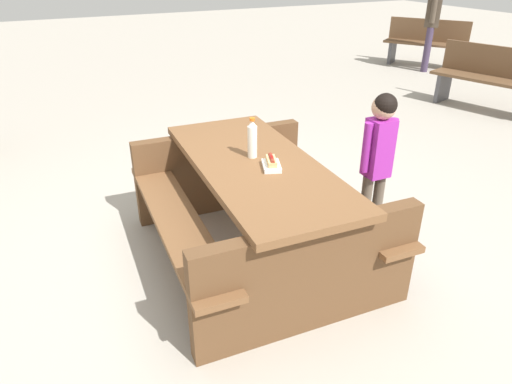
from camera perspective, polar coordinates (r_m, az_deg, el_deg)
ground_plane at (r=3.44m, az=0.00°, el=-7.78°), size 30.00×30.00×0.00m
picnic_table at (r=3.21m, az=0.00°, el=-1.27°), size 1.88×1.51×0.75m
soda_bottle at (r=3.10m, az=-0.45°, el=6.53°), size 0.06×0.06×0.28m
hotdog_tray at (r=2.97m, az=1.91°, el=3.52°), size 0.21×0.17×0.08m
child_in_coat at (r=3.47m, az=14.85°, el=5.18°), size 0.18×0.28×1.13m
park_bench_near at (r=7.32m, az=26.80°, el=12.50°), size 1.55×0.80×0.85m
park_bench_mid at (r=9.87m, az=20.15°, el=16.95°), size 1.48×1.14×0.85m
bystander_adult at (r=9.36m, az=21.05°, el=20.42°), size 0.36×0.36×1.73m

